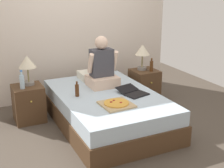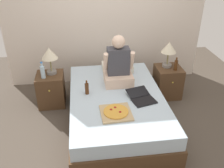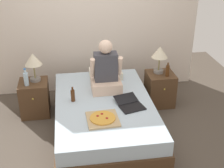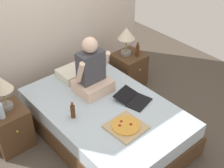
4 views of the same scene
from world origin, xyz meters
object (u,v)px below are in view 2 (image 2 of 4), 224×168
object	(u,v)px
nightstand_left	(51,89)
lamp_on_left_nightstand	(49,55)
lamp_on_right_nightstand	(169,49)
person_seated	(118,66)
bed	(116,108)
laptop	(142,98)
water_bottle	(43,72)
beer_bottle_on_bed	(87,88)
nightstand_right	(168,82)
pizza_box	(116,112)
beer_bottle	(176,65)

from	to	relation	value
nightstand_left	lamp_on_left_nightstand	size ratio (longest dim) A/B	1.23
lamp_on_right_nightstand	person_seated	xyz separation A→B (m)	(-0.91, -0.33, -0.11)
bed	laptop	distance (m)	0.47
water_bottle	beer_bottle_on_bed	size ratio (longest dim) A/B	1.25
nightstand_right	pizza_box	distance (m)	1.57
bed	water_bottle	bearing A→B (deg)	153.56
bed	beer_bottle_on_bed	size ratio (longest dim) A/B	9.78
water_bottle	nightstand_right	xyz separation A→B (m)	(2.13, 0.09, -0.39)
lamp_on_left_nightstand	water_bottle	size ratio (longest dim) A/B	1.63
bed	lamp_on_left_nightstand	size ratio (longest dim) A/B	4.78
nightstand_left	person_seated	world-z (taller)	person_seated
water_bottle	nightstand_right	distance (m)	2.16
water_bottle	pizza_box	xyz separation A→B (m)	(1.03, -1.01, -0.16)
laptop	pizza_box	size ratio (longest dim) A/B	1.16
lamp_on_left_nightstand	bed	bearing A→B (deg)	-35.01
nightstand_left	laptop	bearing A→B (deg)	-30.76
lamp_on_left_nightstand	beer_bottle_on_bed	size ratio (longest dim) A/B	2.05
beer_bottle	beer_bottle_on_bed	world-z (taller)	beer_bottle
water_bottle	laptop	size ratio (longest dim) A/B	0.57
pizza_box	water_bottle	bearing A→B (deg)	135.38
nightstand_left	laptop	xyz separation A→B (m)	(1.37, -0.81, 0.23)
person_seated	beer_bottle_on_bed	distance (m)	0.61
bed	lamp_on_left_nightstand	bearing A→B (deg)	144.99
nightstand_right	beer_bottle_on_bed	distance (m)	1.58
nightstand_left	lamp_on_right_nightstand	xyz separation A→B (m)	(2.02, 0.05, 0.60)
water_bottle	beer_bottle	xyz separation A→B (m)	(2.20, -0.01, -0.02)
water_bottle	nightstand_right	world-z (taller)	water_bottle
nightstand_left	beer_bottle	size ratio (longest dim) A/B	2.41
laptop	beer_bottle_on_bed	world-z (taller)	beer_bottle_on_bed
water_bottle	lamp_on_left_nightstand	bearing A→B (deg)	49.40
lamp_on_left_nightstand	nightstand_right	world-z (taller)	lamp_on_left_nightstand
nightstand_right	beer_bottle	xyz separation A→B (m)	(0.07, -0.10, 0.37)
nightstand_left	water_bottle	xyz separation A→B (m)	(-0.08, -0.09, 0.39)
nightstand_right	beer_bottle	world-z (taller)	beer_bottle
nightstand_left	nightstand_right	xyz separation A→B (m)	(2.05, 0.00, 0.00)
bed	nightstand_right	size ratio (longest dim) A/B	3.88
nightstand_left	lamp_on_left_nightstand	distance (m)	0.61
pizza_box	nightstand_right	bearing A→B (deg)	45.13
nightstand_left	water_bottle	bearing A→B (deg)	-131.65
nightstand_left	beer_bottle_on_bed	xyz separation A→B (m)	(0.59, -0.55, 0.30)
nightstand_left	beer_bottle	bearing A→B (deg)	-2.70
person_seated	laptop	world-z (taller)	person_seated
nightstand_right	person_seated	size ratio (longest dim) A/B	0.71
nightstand_left	person_seated	bearing A→B (deg)	-14.01
nightstand_left	beer_bottle	distance (m)	2.15
lamp_on_right_nightstand	laptop	world-z (taller)	lamp_on_right_nightstand
water_bottle	lamp_on_right_nightstand	distance (m)	2.11
bed	pizza_box	xyz separation A→B (m)	(-0.08, -0.47, 0.27)
beer_bottle	beer_bottle_on_bed	size ratio (longest dim) A/B	1.05
bed	nightstand_left	size ratio (longest dim) A/B	3.88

